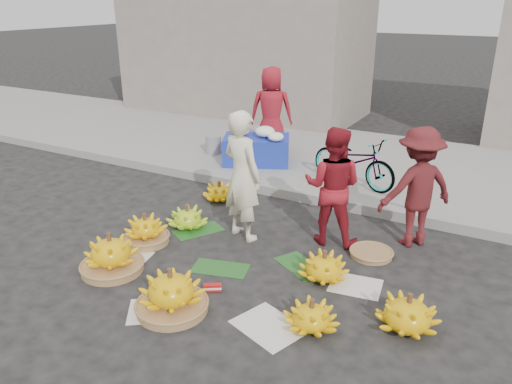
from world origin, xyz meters
The scene contains 23 objects.
ground centered at (0.00, 0.00, 0.00)m, with size 80.00×80.00×0.00m, color black.
curb centered at (0.00, 2.20, 0.07)m, with size 40.00×0.25×0.15m, color gray.
sidewalk centered at (0.00, 4.30, 0.06)m, with size 40.00×4.00×0.12m, color gray.
building_left centered at (-4.00, 7.20, 2.00)m, with size 6.00×3.00×4.00m, color gray.
newspaper_scatter centered at (0.00, -0.80, 0.00)m, with size 3.20×1.80×0.00m, color silver, non-canonical shape.
banana_leaves centered at (-0.10, 0.20, 0.00)m, with size 2.00×1.00×0.00m, color #1A4E1A, non-canonical shape.
banana_bunch_0 centered at (-1.29, -0.10, 0.17)m, with size 0.63×0.63×0.41m.
banana_bunch_1 centered at (-1.16, -0.84, 0.21)m, with size 0.80×0.80×0.48m.
banana_bunch_2 centered at (-0.07, -1.14, 0.21)m, with size 0.72×0.72×0.48m.
banana_bunch_3 centered at (1.26, -0.73, 0.14)m, with size 0.61×0.61×0.32m.
banana_bunch_4 centered at (2.06, -0.29, 0.17)m, with size 0.72×0.72×0.39m.
banana_bunch_5 centered at (1.04, 0.17, 0.15)m, with size 0.72×0.72×0.35m.
banana_bunch_6 centered at (-1.09, 0.53, 0.14)m, with size 0.64×0.64×0.33m.
banana_bunch_7 centered at (-1.23, 1.55, 0.13)m, with size 0.53×0.53×0.31m.
basket_spare centered at (1.35, 0.95, 0.03)m, with size 0.51×0.51×0.06m, color olive.
incense_stack centered at (0.09, -0.65, 0.05)m, with size 0.20×0.06×0.08m, color red.
vendor_cream centered at (-0.30, 0.66, 0.84)m, with size 0.62×0.40×1.68m, color white.
vendor_red centered at (0.76, 1.07, 0.76)m, with size 0.74×0.57×1.51m, color maroon.
man_striped centered at (1.69, 1.53, 0.76)m, with size 0.99×0.57×1.52m, color maroon.
flower_table centered at (-1.45, 3.15, 0.40)m, with size 1.36×1.15×0.68m.
grey_bucket centered at (-2.46, 3.27, 0.29)m, with size 0.30×0.30×0.34m, color gray.
flower_vendor centered at (-1.53, 3.87, 0.94)m, with size 0.80×0.52×1.64m, color maroon.
bicycle centered at (0.44, 2.91, 0.52)m, with size 1.52×0.53×0.80m, color gray.
Camera 1 is at (2.71, -4.45, 2.96)m, focal length 35.00 mm.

